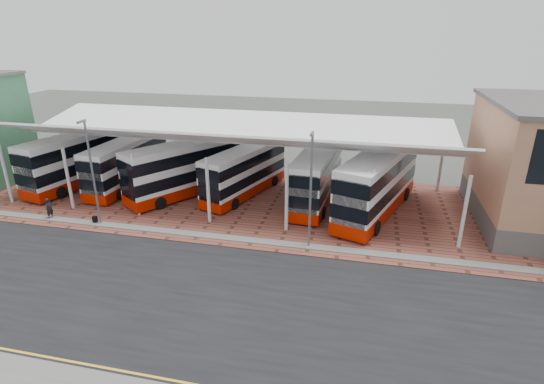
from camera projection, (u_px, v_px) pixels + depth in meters
The scene contains 15 objects.
ground at pixel (257, 296), 23.75m from camera, with size 140.00×140.00×0.00m, color #434641.
road at pixel (252, 307), 22.84m from camera, with size 120.00×14.00×0.02m, color black.
forecourt at pixel (320, 208), 35.13m from camera, with size 72.00×16.00×0.06m, color brown.
north_kerb at pixel (280, 244), 29.36m from camera, with size 120.00×0.80×0.14m, color #626260.
canopy at pixel (229, 133), 35.54m from camera, with size 37.00×11.63×7.07m.
lamp_west at pixel (92, 170), 30.76m from camera, with size 0.16×0.90×8.07m.
lamp_east at pixel (311, 188), 27.45m from camera, with size 0.16×0.90×8.07m.
bus_0 at pixel (81, 159), 39.95m from camera, with size 5.18×12.00×4.82m.
bus_1 at pixel (127, 163), 39.39m from camera, with size 3.00×10.70×4.37m.
bus_2 at pixel (187, 169), 37.34m from camera, with size 8.37×11.00×4.70m.
bus_3 at pixel (245, 172), 37.34m from camera, with size 5.35×10.40×4.19m.
bus_4 at pixel (317, 176), 35.88m from camera, with size 3.33×11.10×4.51m.
bus_5 at pixel (378, 184), 33.46m from camera, with size 6.56×12.35×4.99m.
pedestrian at pixel (49, 209), 32.94m from camera, with size 0.62×0.41×1.69m, color black.
suitcase at pixel (95, 220), 32.36m from camera, with size 0.33×0.23×0.56m, color black.
Camera 1 is at (5.26, -19.31, 14.09)m, focal length 28.00 mm.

